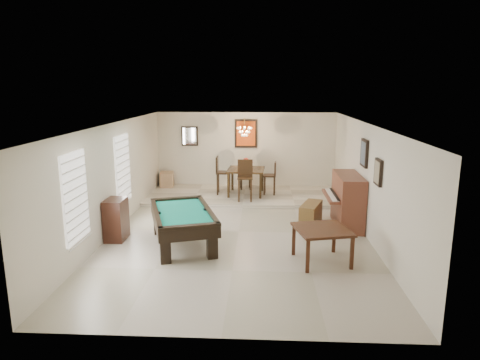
# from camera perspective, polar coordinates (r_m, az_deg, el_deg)

# --- Properties ---
(ground_plane) EXTENTS (6.00, 9.00, 0.02)m
(ground_plane) POSITION_cam_1_polar(r_m,az_deg,el_deg) (10.44, -0.17, -6.94)
(ground_plane) COLOR beige
(wall_back) EXTENTS (6.00, 0.04, 2.60)m
(wall_back) POSITION_cam_1_polar(r_m,az_deg,el_deg) (14.50, 0.80, 3.88)
(wall_back) COLOR silver
(wall_back) RESTS_ON ground_plane
(wall_front) EXTENTS (6.00, 0.04, 2.60)m
(wall_front) POSITION_cam_1_polar(r_m,az_deg,el_deg) (5.77, -2.65, -9.43)
(wall_front) COLOR silver
(wall_front) RESTS_ON ground_plane
(wall_left) EXTENTS (0.04, 9.00, 2.60)m
(wall_left) POSITION_cam_1_polar(r_m,az_deg,el_deg) (10.67, -16.49, 0.27)
(wall_left) COLOR silver
(wall_left) RESTS_ON ground_plane
(wall_right) EXTENTS (0.04, 9.00, 2.60)m
(wall_right) POSITION_cam_1_polar(r_m,az_deg,el_deg) (10.36, 16.63, -0.08)
(wall_right) COLOR silver
(wall_right) RESTS_ON ground_plane
(ceiling) EXTENTS (6.00, 9.00, 0.04)m
(ceiling) POSITION_cam_1_polar(r_m,az_deg,el_deg) (9.88, -0.18, 7.49)
(ceiling) COLOR white
(ceiling) RESTS_ON wall_back
(dining_step) EXTENTS (6.00, 2.50, 0.12)m
(dining_step) POSITION_cam_1_polar(r_m,az_deg,el_deg) (13.52, 0.58, -2.11)
(dining_step) COLOR beige
(dining_step) RESTS_ON ground_plane
(window_left_front) EXTENTS (0.06, 1.00, 1.70)m
(window_left_front) POSITION_cam_1_polar(r_m,az_deg,el_deg) (8.64, -21.10, -2.14)
(window_left_front) COLOR white
(window_left_front) RESTS_ON wall_left
(window_left_rear) EXTENTS (0.06, 1.00, 1.70)m
(window_left_rear) POSITION_cam_1_polar(r_m,az_deg,el_deg) (11.19, -15.37, 1.42)
(window_left_rear) COLOR white
(window_left_rear) RESTS_ON wall_left
(pool_table) EXTENTS (1.87, 2.54, 0.76)m
(pool_table) POSITION_cam_1_polar(r_m,az_deg,el_deg) (9.57, -7.62, -6.41)
(pool_table) COLOR black
(pool_table) RESTS_ON ground_plane
(square_table) EXTENTS (1.22, 1.22, 0.70)m
(square_table) POSITION_cam_1_polar(r_m,az_deg,el_deg) (8.76, 10.83, -8.52)
(square_table) COLOR black
(square_table) RESTS_ON ground_plane
(upright_piano) EXTENTS (0.88, 1.58, 1.31)m
(upright_piano) POSITION_cam_1_polar(r_m,az_deg,el_deg) (10.97, 13.38, -2.68)
(upright_piano) COLOR brown
(upright_piano) RESTS_ON ground_plane
(piano_bench) EXTENTS (0.69, 1.06, 0.55)m
(piano_bench) POSITION_cam_1_polar(r_m,az_deg,el_deg) (11.03, 9.42, -4.48)
(piano_bench) COLOR brown
(piano_bench) RESTS_ON ground_plane
(apothecary_chest) EXTENTS (0.42, 0.63, 0.95)m
(apothecary_chest) POSITION_cam_1_polar(r_m,az_deg,el_deg) (10.18, -16.20, -5.07)
(apothecary_chest) COLOR black
(apothecary_chest) RESTS_ON ground_plane
(dining_table) EXTENTS (1.18, 1.18, 0.93)m
(dining_table) POSITION_cam_1_polar(r_m,az_deg,el_deg) (13.38, 0.79, 0.04)
(dining_table) COLOR black
(dining_table) RESTS_ON dining_step
(flower_vase) EXTENTS (0.14, 0.14, 0.23)m
(flower_vase) POSITION_cam_1_polar(r_m,az_deg,el_deg) (13.27, 0.80, 2.48)
(flower_vase) COLOR #B41C0F
(flower_vase) RESTS_ON dining_table
(dining_chair_south) EXTENTS (0.46, 0.46, 1.20)m
(dining_chair_south) POSITION_cam_1_polar(r_m,az_deg,el_deg) (12.60, 0.68, -0.09)
(dining_chair_south) COLOR black
(dining_chair_south) RESTS_ON dining_step
(dining_chair_north) EXTENTS (0.40, 0.40, 0.98)m
(dining_chair_north) POSITION_cam_1_polar(r_m,az_deg,el_deg) (14.07, 0.75, 0.77)
(dining_chair_north) COLOR black
(dining_chair_north) RESTS_ON dining_step
(dining_chair_west) EXTENTS (0.44, 0.44, 1.18)m
(dining_chair_west) POSITION_cam_1_polar(r_m,az_deg,el_deg) (13.40, -2.22, 0.62)
(dining_chair_west) COLOR black
(dining_chair_west) RESTS_ON dining_step
(dining_chair_east) EXTENTS (0.40, 0.40, 1.03)m
(dining_chair_east) POSITION_cam_1_polar(r_m,az_deg,el_deg) (13.41, 3.97, 0.27)
(dining_chair_east) COLOR black
(dining_chair_east) RESTS_ON dining_step
(corner_bench) EXTENTS (0.50, 0.60, 0.49)m
(corner_bench) POSITION_cam_1_polar(r_m,az_deg,el_deg) (14.69, -9.73, 0.10)
(corner_bench) COLOR tan
(corner_bench) RESTS_ON dining_step
(chandelier) EXTENTS (0.44, 0.44, 0.60)m
(chandelier) POSITION_cam_1_polar(r_m,az_deg,el_deg) (13.10, 0.59, 6.94)
(chandelier) COLOR #FFE5B2
(chandelier) RESTS_ON ceiling
(back_painting) EXTENTS (0.75, 0.06, 0.95)m
(back_painting) POSITION_cam_1_polar(r_m,az_deg,el_deg) (14.39, 0.80, 6.22)
(back_painting) COLOR #D84C14
(back_painting) RESTS_ON wall_back
(back_mirror) EXTENTS (0.55, 0.06, 0.65)m
(back_mirror) POSITION_cam_1_polar(r_m,az_deg,el_deg) (14.59, -6.72, 5.83)
(back_mirror) COLOR white
(back_mirror) RESTS_ON wall_back
(right_picture_upper) EXTENTS (0.06, 0.55, 0.65)m
(right_picture_upper) POSITION_cam_1_polar(r_m,az_deg,el_deg) (10.53, 16.24, 3.46)
(right_picture_upper) COLOR slate
(right_picture_upper) RESTS_ON wall_right
(right_picture_lower) EXTENTS (0.06, 0.45, 0.55)m
(right_picture_lower) POSITION_cam_1_polar(r_m,az_deg,el_deg) (9.32, 17.96, 0.99)
(right_picture_lower) COLOR gray
(right_picture_lower) RESTS_ON wall_right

